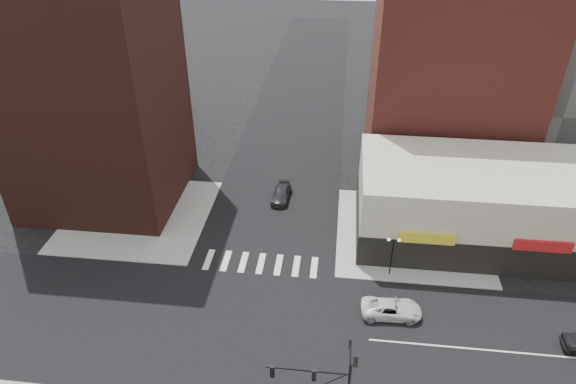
{
  "coord_description": "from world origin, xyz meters",
  "views": [
    {
      "loc": [
        6.73,
        -28.71,
        32.32
      ],
      "look_at": [
        2.98,
        4.11,
        11.0
      ],
      "focal_mm": 32.0,
      "sensor_mm": 36.0,
      "label": 1
    }
  ],
  "objects_px": {
    "street_lamp_ne": "(393,247)",
    "white_suv": "(391,309)",
    "traffic_signal": "(334,379)",
    "dark_sedan_north": "(281,194)"
  },
  "relations": [
    {
      "from": "street_lamp_ne",
      "to": "white_suv",
      "type": "xyz_separation_m",
      "value": [
        -0.13,
        -5.05,
        -2.59
      ]
    },
    {
      "from": "traffic_signal",
      "to": "white_suv",
      "type": "distance_m",
      "value": 12.49
    },
    {
      "from": "traffic_signal",
      "to": "dark_sedan_north",
      "type": "height_order",
      "value": "traffic_signal"
    },
    {
      "from": "traffic_signal",
      "to": "white_suv",
      "type": "relative_size",
      "value": 1.54
    },
    {
      "from": "street_lamp_ne",
      "to": "traffic_signal",
      "type": "bearing_deg",
      "value": -106.75
    },
    {
      "from": "street_lamp_ne",
      "to": "dark_sedan_north",
      "type": "xyz_separation_m",
      "value": [
        -11.55,
        11.52,
        -2.63
      ]
    },
    {
      "from": "street_lamp_ne",
      "to": "white_suv",
      "type": "distance_m",
      "value": 5.67
    },
    {
      "from": "dark_sedan_north",
      "to": "white_suv",
      "type": "bearing_deg",
      "value": -52.23
    },
    {
      "from": "white_suv",
      "to": "dark_sedan_north",
      "type": "bearing_deg",
      "value": 31.83
    },
    {
      "from": "white_suv",
      "to": "street_lamp_ne",
      "type": "bearing_deg",
      "value": -4.27
    }
  ]
}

